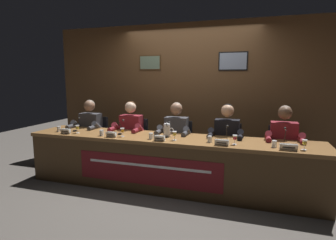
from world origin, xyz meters
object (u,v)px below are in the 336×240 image
at_px(conference_table, 165,154).
at_px(juice_glass_far_right, 305,143).
at_px(nameplate_far_left, 65,131).
at_px(nameplate_far_right, 289,147).
at_px(microphone_far_right, 285,139).
at_px(panelist_center, 175,135).
at_px(juice_glass_far_left, 77,128).
at_px(water_cup_left, 102,133).
at_px(panelist_far_right, 284,142).
at_px(microphone_far_left, 76,126).
at_px(chair_right, 227,153).
at_px(juice_glass_left, 122,131).
at_px(panelist_right, 226,139).
at_px(chair_far_left, 95,142).
at_px(juice_glass_right, 235,138).
at_px(chair_left, 135,146).
at_px(water_pitcher_central, 167,130).
at_px(water_cup_far_left, 59,129).
at_px(nameplate_center, 159,138).
at_px(juice_glass_center, 175,134).
at_px(panelist_left, 129,132).
at_px(microphone_center, 167,132).
at_px(water_cup_far_right, 274,144).
at_px(nameplate_right, 222,143).
at_px(water_cup_center, 151,136).
at_px(chair_far_right, 281,158).
at_px(water_cup_right, 210,139).
at_px(microphone_right, 226,136).
at_px(microphone_left, 121,129).
at_px(nameplate_left, 111,134).
at_px(panelist_far_left, 88,129).

bearing_deg(conference_table, juice_glass_far_right, -2.29).
distance_m(nameplate_far_left, nameplate_far_right, 3.16).
xyz_separation_m(conference_table, microphone_far_right, (1.57, 0.14, 0.30)).
distance_m(conference_table, panelist_center, 0.51).
distance_m(juice_glass_far_left, water_cup_left, 0.46).
distance_m(water_cup_left, panelist_far_right, 2.62).
distance_m(microphone_far_left, chair_right, 2.45).
relative_size(microphone_far_left, chair_right, 0.24).
relative_size(juice_glass_left, panelist_right, 0.10).
xyz_separation_m(chair_far_left, juice_glass_right, (2.54, -0.73, 0.41)).
xyz_separation_m(chair_left, juice_glass_right, (1.75, -0.73, 0.41)).
xyz_separation_m(chair_right, water_pitcher_central, (-0.82, -0.53, 0.42)).
bearing_deg(chair_right, juice_glass_far_right, -37.56).
distance_m(water_cup_far_left, nameplate_center, 1.76).
distance_m(juice_glass_far_left, juice_glass_center, 1.57).
relative_size(panelist_left, microphone_center, 5.66).
xyz_separation_m(nameplate_far_left, water_cup_far_right, (3.00, 0.10, -0.00)).
relative_size(chair_far_left, nameplate_right, 5.09).
xyz_separation_m(panelist_left, juice_glass_left, (0.15, -0.53, 0.13)).
bearing_deg(juice_glass_far_left, water_cup_center, -1.66).
height_order(juice_glass_far_left, chair_far_right, chair_far_right).
bearing_deg(water_pitcher_central, panelist_left, 156.93).
height_order(conference_table, microphone_center, microphone_center).
bearing_deg(water_cup_right, panelist_left, 160.75).
relative_size(water_cup_right, chair_far_right, 0.09).
distance_m(nameplate_far_left, microphone_right, 2.42).
bearing_deg(nameplate_center, juice_glass_far_left, 174.73).
bearing_deg(water_cup_far_left, chair_right, 15.38).
relative_size(juice_glass_left, juice_glass_center, 1.00).
relative_size(water_cup_far_left, water_cup_right, 1.00).
height_order(chair_right, water_cup_far_right, chair_right).
distance_m(juice_glass_center, chair_far_right, 1.66).
relative_size(microphone_left, juice_glass_far_right, 1.74).
xyz_separation_m(nameplate_far_right, water_pitcher_central, (-1.61, 0.30, 0.05)).
relative_size(juice_glass_left, nameplate_right, 0.70).
bearing_deg(nameplate_far_right, chair_far_right, 89.87).
bearing_deg(nameplate_right, water_cup_left, 177.89).
xyz_separation_m(chair_far_right, panelist_far_right, (0.00, -0.20, 0.28)).
bearing_deg(microphone_left, panelist_left, 96.72).
xyz_separation_m(nameplate_left, panelist_right, (1.57, 0.63, -0.09)).
bearing_deg(chair_far_left, water_pitcher_central, -18.62).
xyz_separation_m(water_cup_center, panelist_far_right, (1.78, 0.55, -0.08)).
relative_size(water_cup_far_right, water_pitcher_central, 0.40).
bearing_deg(microphone_right, chair_far_right, 39.19).
relative_size(conference_table, nameplate_far_left, 26.35).
xyz_separation_m(nameplate_far_left, chair_left, (0.78, 0.82, -0.36)).
distance_m(juice_glass_far_left, nameplate_right, 2.23).
distance_m(conference_table, nameplate_far_left, 1.60).
height_order(nameplate_far_left, water_cup_center, water_cup_center).
bearing_deg(panelist_far_left, microphone_right, -9.63).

